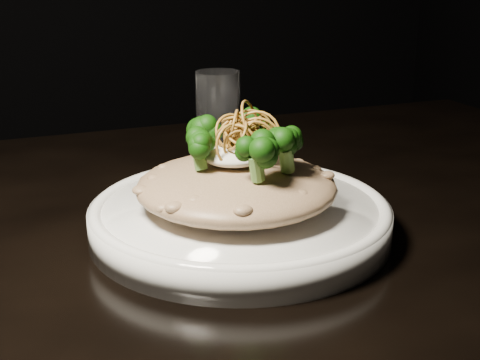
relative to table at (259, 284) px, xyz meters
name	(u,v)px	position (x,y,z in m)	size (l,w,h in m)	color
table	(259,284)	(0.00, 0.00, 0.00)	(1.10, 0.80, 0.75)	black
plate	(240,220)	(-0.04, -0.04, 0.10)	(0.29, 0.29, 0.03)	white
risotto	(236,186)	(-0.04, -0.05, 0.13)	(0.19, 0.19, 0.04)	brown
broccoli	(241,139)	(-0.04, -0.04, 0.18)	(0.13, 0.13, 0.05)	black
cheese	(233,155)	(-0.04, -0.04, 0.16)	(0.06, 0.06, 0.02)	white
shallots	(244,129)	(-0.04, -0.05, 0.19)	(0.05, 0.05, 0.03)	brown
drinking_glass	(218,110)	(0.04, 0.25, 0.14)	(0.06, 0.06, 0.11)	white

